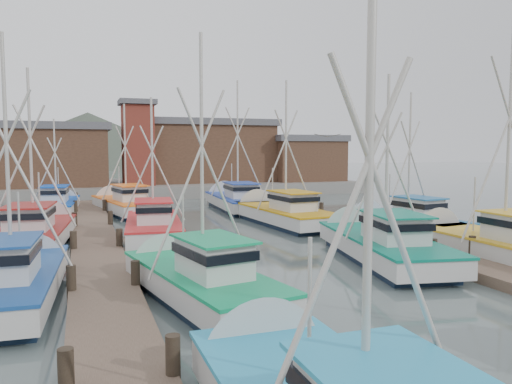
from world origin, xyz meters
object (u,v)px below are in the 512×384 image
object	(u,v)px
boat_12	(123,204)
boat_4	(195,279)
boat_8	(153,226)
lookout_tower	(138,142)

from	to	relation	value
boat_12	boat_4	bearing A→B (deg)	-100.87
boat_8	boat_12	distance (m)	11.58
boat_4	boat_8	world-z (taller)	boat_4
boat_4	boat_8	size ratio (longest dim) A/B	1.00
boat_8	boat_4	bearing A→B (deg)	-84.88
boat_4	lookout_tower	bearing A→B (deg)	75.15
boat_4	boat_8	distance (m)	11.69
boat_4	boat_12	world-z (taller)	boat_4
boat_4	boat_12	xyz separation A→B (m)	(-0.33, 23.25, -0.00)
lookout_tower	boat_8	distance (m)	24.95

